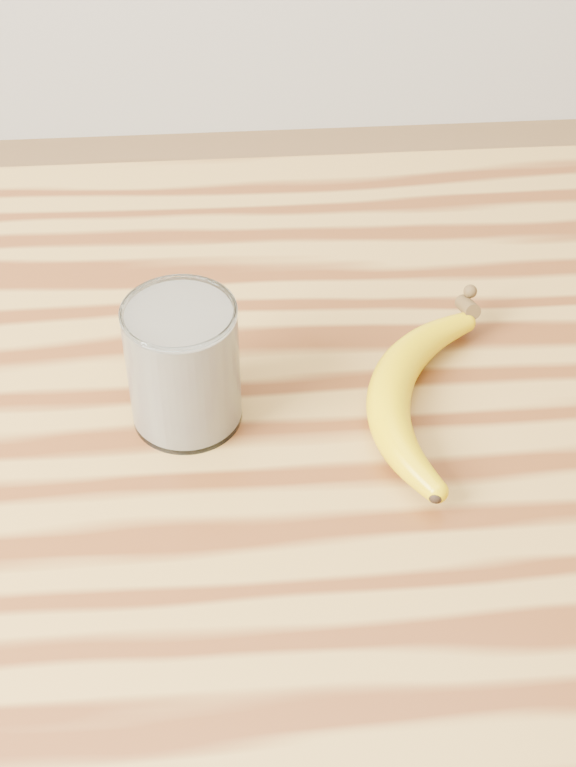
{
  "coord_description": "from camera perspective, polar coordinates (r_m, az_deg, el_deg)",
  "views": [
    {
      "loc": [
        0.14,
        -0.58,
        1.5
      ],
      "look_at": [
        0.18,
        0.02,
        0.93
      ],
      "focal_mm": 50.0,
      "sensor_mm": 36.0,
      "label": 1
    }
  ],
  "objects": [
    {
      "name": "table",
      "position": [
        0.95,
        -11.1,
        -8.35
      ],
      "size": [
        1.2,
        0.8,
        0.9
      ],
      "color": "olive",
      "rests_on": "ground"
    },
    {
      "name": "smoothie_glass",
      "position": [
        0.82,
        -5.62,
        0.99
      ],
      "size": [
        0.09,
        0.09,
        0.11
      ],
      "color": "white",
      "rests_on": "table"
    },
    {
      "name": "banana",
      "position": [
        0.85,
        5.4,
        -0.35
      ],
      "size": [
        0.19,
        0.31,
        0.04
      ],
      "primitive_type": null,
      "rotation": [
        0.0,
        0.0,
        -0.3
      ],
      "color": "#CCA500",
      "rests_on": "table"
    }
  ]
}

